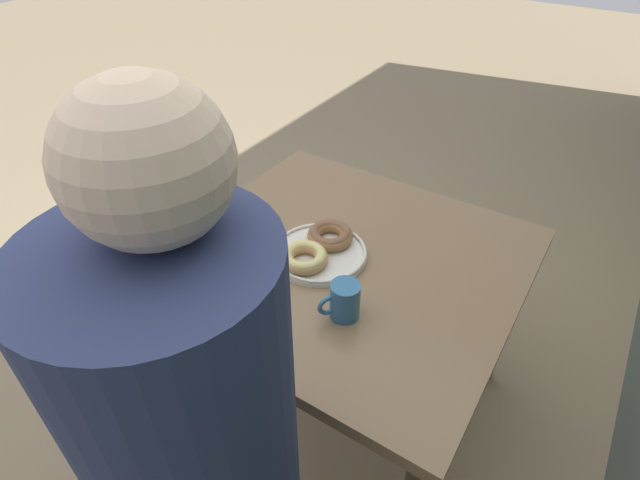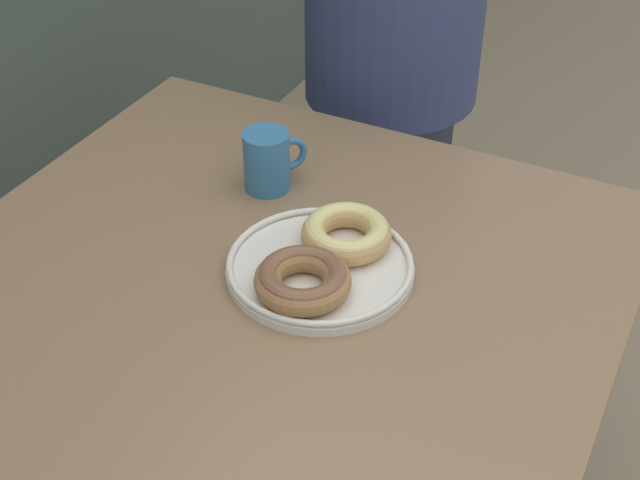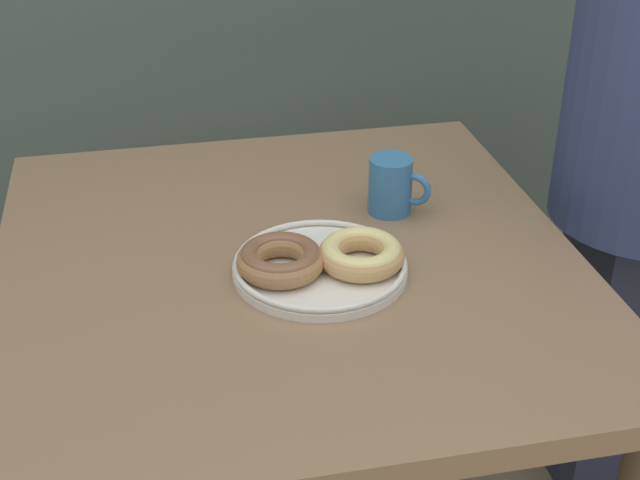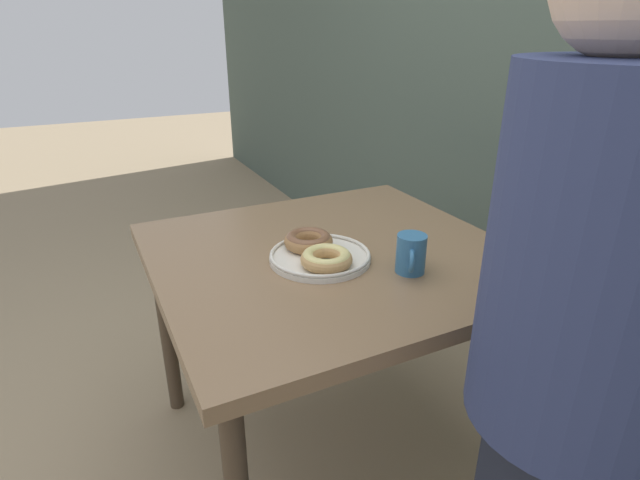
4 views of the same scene
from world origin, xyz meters
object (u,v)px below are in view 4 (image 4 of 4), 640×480
at_px(coffee_mug, 411,254).
at_px(person_figure, 588,347).
at_px(dining_table, 333,274).
at_px(donut_plate, 318,252).

bearing_deg(coffee_mug, person_figure, -0.85).
xyz_separation_m(dining_table, person_figure, (0.71, 0.11, 0.17)).
bearing_deg(coffee_mug, donut_plate, -132.36).
bearing_deg(person_figure, coffee_mug, 179.15).
height_order(donut_plate, person_figure, person_figure).
bearing_deg(dining_table, donut_plate, -59.64).
distance_m(coffee_mug, person_figure, 0.51).
xyz_separation_m(coffee_mug, person_figure, (0.51, -0.01, 0.04)).
height_order(coffee_mug, person_figure, person_figure).
distance_m(donut_plate, coffee_mug, 0.25).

